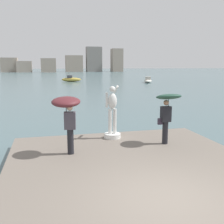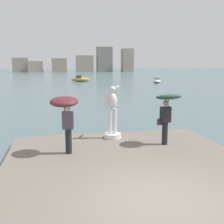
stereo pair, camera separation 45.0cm
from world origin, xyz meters
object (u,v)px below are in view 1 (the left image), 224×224
(onlooker_right, at_px, (167,105))
(onlooker_left, at_px, (67,109))
(statue_white_figure, at_px, (112,118))
(boat_mid, at_px, (148,80))
(boat_far, at_px, (71,79))

(onlooker_right, bearing_deg, onlooker_left, -175.02)
(onlooker_left, xyz_separation_m, onlooker_right, (3.86, 0.34, -0.07))
(statue_white_figure, height_order, boat_mid, statue_white_figure)
(statue_white_figure, height_order, onlooker_left, statue_white_figure)
(boat_far, bearing_deg, statue_white_figure, -93.18)
(statue_white_figure, distance_m, boat_far, 45.76)
(statue_white_figure, bearing_deg, onlooker_left, -140.66)
(statue_white_figure, relative_size, onlooker_left, 1.10)
(onlooker_right, relative_size, boat_far, 0.48)
(onlooker_left, xyz_separation_m, boat_far, (4.52, 47.31, -1.48))
(statue_white_figure, bearing_deg, boat_mid, 66.68)
(onlooker_left, distance_m, boat_mid, 44.84)
(onlooker_left, relative_size, boat_mid, 0.46)
(onlooker_left, height_order, boat_far, onlooker_left)
(onlooker_left, relative_size, onlooker_right, 1.00)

